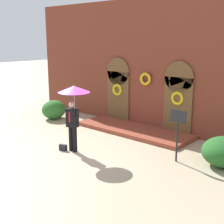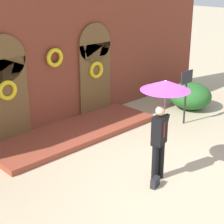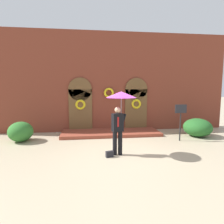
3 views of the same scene
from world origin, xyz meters
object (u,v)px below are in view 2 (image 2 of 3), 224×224
(person_with_umbrella, at_px, (164,100))
(handbag, at_px, (155,182))
(sign_post, at_px, (186,88))
(shrub_right, at_px, (190,96))

(person_with_umbrella, bearing_deg, handbag, -154.47)
(handbag, bearing_deg, person_with_umbrella, 9.10)
(sign_post, distance_m, shrub_right, 1.64)
(person_with_umbrella, xyz_separation_m, sign_post, (3.14, 1.59, -0.75))
(person_with_umbrella, xyz_separation_m, shrub_right, (4.45, 2.28, -1.45))
(handbag, bearing_deg, shrub_right, 10.62)
(person_with_umbrella, xyz_separation_m, handbag, (-0.42, -0.20, -1.80))
(handbag, bearing_deg, sign_post, 10.21)
(handbag, distance_m, shrub_right, 5.47)
(person_with_umbrella, height_order, shrub_right, person_with_umbrella)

